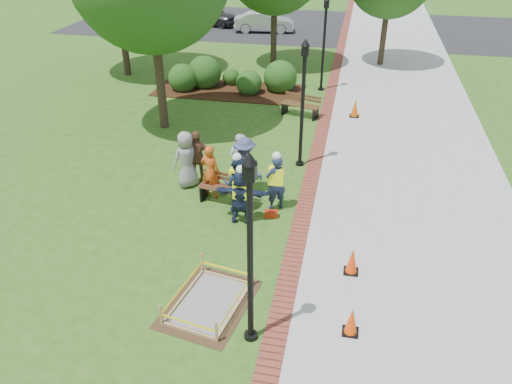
% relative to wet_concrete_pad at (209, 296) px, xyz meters
% --- Properties ---
extents(ground, '(100.00, 100.00, 0.00)m').
position_rel_wet_concrete_pad_xyz_m(ground, '(-0.13, 2.22, -0.23)').
color(ground, '#285116').
rests_on(ground, ground).
extents(sidewalk, '(6.00, 60.00, 0.02)m').
position_rel_wet_concrete_pad_xyz_m(sidewalk, '(4.87, 12.22, -0.22)').
color(sidewalk, '#9E9E99').
rests_on(sidewalk, ground).
extents(brick_edging, '(0.50, 60.00, 0.03)m').
position_rel_wet_concrete_pad_xyz_m(brick_edging, '(1.62, 12.22, -0.22)').
color(brick_edging, maroon).
rests_on(brick_edging, ground).
extents(mulch_bed, '(7.00, 3.00, 0.05)m').
position_rel_wet_concrete_pad_xyz_m(mulch_bed, '(-3.13, 14.22, -0.21)').
color(mulch_bed, '#381E0F').
rests_on(mulch_bed, ground).
extents(parking_lot, '(36.00, 12.00, 0.01)m').
position_rel_wet_concrete_pad_xyz_m(parking_lot, '(-0.13, 29.22, -0.23)').
color(parking_lot, black).
rests_on(parking_lot, ground).
extents(wet_concrete_pad, '(2.08, 2.56, 0.55)m').
position_rel_wet_concrete_pad_xyz_m(wet_concrete_pad, '(0.00, 0.00, 0.00)').
color(wet_concrete_pad, '#47331E').
rests_on(wet_concrete_pad, ground).
extents(bench_near, '(1.65, 0.78, 0.86)m').
position_rel_wet_concrete_pad_xyz_m(bench_near, '(-0.74, 4.32, 0.04)').
color(bench_near, '#4C2D1A').
rests_on(bench_near, ground).
extents(bench_far, '(1.70, 0.98, 0.88)m').
position_rel_wet_concrete_pad_xyz_m(bench_far, '(0.57, 11.68, 0.05)').
color(bench_far, brown).
rests_on(bench_far, ground).
extents(cone_front, '(0.34, 0.34, 0.67)m').
position_rel_wet_concrete_pad_xyz_m(cone_front, '(3.14, -0.25, 0.09)').
color(cone_front, black).
rests_on(cone_front, ground).
extents(cone_back, '(0.36, 0.36, 0.70)m').
position_rel_wet_concrete_pad_xyz_m(cone_back, '(3.07, 1.75, 0.10)').
color(cone_back, black).
rests_on(cone_back, ground).
extents(cone_far, '(0.40, 0.40, 0.78)m').
position_rel_wet_concrete_pad_xyz_m(cone_far, '(2.81, 12.05, 0.14)').
color(cone_far, black).
rests_on(cone_far, ground).
extents(toolbox, '(0.40, 0.25, 0.19)m').
position_rel_wet_concrete_pad_xyz_m(toolbox, '(0.74, 3.81, -0.14)').
color(toolbox, '#9F210C').
rests_on(toolbox, ground).
extents(lamp_near, '(0.28, 0.28, 4.26)m').
position_rel_wet_concrete_pad_xyz_m(lamp_near, '(1.12, -0.78, 2.25)').
color(lamp_near, black).
rests_on(lamp_near, ground).
extents(lamp_mid, '(0.28, 0.28, 4.26)m').
position_rel_wet_concrete_pad_xyz_m(lamp_mid, '(1.12, 7.22, 2.25)').
color(lamp_mid, black).
rests_on(lamp_mid, ground).
extents(lamp_far, '(0.28, 0.28, 4.26)m').
position_rel_wet_concrete_pad_xyz_m(lamp_far, '(1.12, 15.22, 2.25)').
color(lamp_far, black).
rests_on(lamp_far, ground).
extents(shrub_a, '(1.37, 1.37, 1.37)m').
position_rel_wet_concrete_pad_xyz_m(shrub_a, '(-5.31, 13.87, -0.23)').
color(shrub_a, '#1D4313').
rests_on(shrub_a, ground).
extents(shrub_b, '(1.61, 1.61, 1.61)m').
position_rel_wet_concrete_pad_xyz_m(shrub_b, '(-4.45, 14.59, -0.23)').
color(shrub_b, '#1D4313').
rests_on(shrub_b, ground).
extents(shrub_c, '(1.20, 1.20, 1.20)m').
position_rel_wet_concrete_pad_xyz_m(shrub_c, '(-2.14, 14.01, -0.23)').
color(shrub_c, '#1D4313').
rests_on(shrub_c, ground).
extents(shrub_d, '(1.57, 1.57, 1.57)m').
position_rel_wet_concrete_pad_xyz_m(shrub_d, '(-0.77, 14.68, -0.23)').
color(shrub_d, '#1D4313').
rests_on(shrub_d, ground).
extents(shrub_e, '(0.85, 0.85, 0.85)m').
position_rel_wet_concrete_pad_xyz_m(shrub_e, '(-3.27, 15.17, -0.23)').
color(shrub_e, '#1D4313').
rests_on(shrub_e, ground).
extents(casual_person_a, '(0.68, 0.67, 1.82)m').
position_rel_wet_concrete_pad_xyz_m(casual_person_a, '(-2.17, 5.09, 0.68)').
color(casual_person_a, gray).
rests_on(casual_person_a, ground).
extents(casual_person_b, '(0.60, 0.46, 1.69)m').
position_rel_wet_concrete_pad_xyz_m(casual_person_b, '(-1.25, 4.58, 0.61)').
color(casual_person_b, '#B94815').
rests_on(casual_person_b, ground).
extents(casual_person_c, '(0.62, 0.54, 1.63)m').
position_rel_wet_concrete_pad_xyz_m(casual_person_c, '(-0.61, 5.71, 0.58)').
color(casual_person_c, silver).
rests_on(casual_person_c, ground).
extents(casual_person_d, '(0.63, 0.48, 1.75)m').
position_rel_wet_concrete_pad_xyz_m(casual_person_d, '(-1.89, 5.36, 0.64)').
color(casual_person_d, brown).
rests_on(casual_person_d, ground).
extents(casual_person_e, '(0.68, 0.56, 1.82)m').
position_rel_wet_concrete_pad_xyz_m(casual_person_e, '(-0.31, 5.04, 0.67)').
color(casual_person_e, '#393E63').
rests_on(casual_person_e, ground).
extents(hivis_worker_a, '(0.53, 0.35, 1.78)m').
position_rel_wet_concrete_pad_xyz_m(hivis_worker_a, '(-0.04, 3.41, 0.65)').
color(hivis_worker_a, '#181D3E').
rests_on(hivis_worker_a, ground).
extents(hivis_worker_b, '(0.64, 0.58, 1.83)m').
position_rel_wet_concrete_pad_xyz_m(hivis_worker_b, '(0.78, 4.29, 0.68)').
color(hivis_worker_b, '#1A2445').
rests_on(hivis_worker_b, ground).
extents(hivis_worker_c, '(0.55, 0.36, 1.85)m').
position_rel_wet_concrete_pad_xyz_m(hivis_worker_c, '(-0.28, 3.96, 0.68)').
color(hivis_worker_c, '#1C2C4A').
rests_on(hivis_worker_c, ground).
extents(parked_car_a, '(3.29, 5.29, 1.60)m').
position_rel_wet_concrete_pad_xyz_m(parked_car_a, '(-8.11, 28.10, -0.23)').
color(parked_car_a, '#2C2B2E').
rests_on(parked_car_a, ground).
extents(parked_car_b, '(2.56, 4.69, 1.45)m').
position_rel_wet_concrete_pad_xyz_m(parked_car_b, '(-3.84, 26.69, -0.23)').
color(parked_car_b, '#A9AAAE').
rests_on(parked_car_b, ground).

